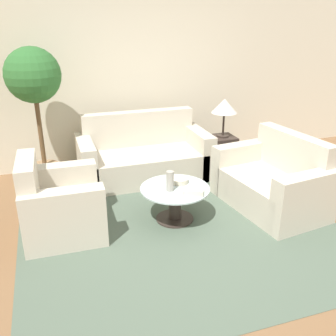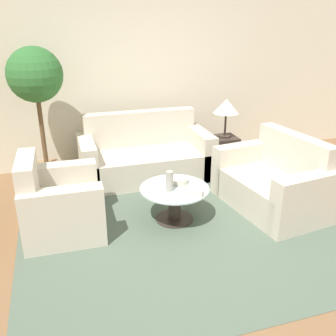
# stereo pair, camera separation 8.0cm
# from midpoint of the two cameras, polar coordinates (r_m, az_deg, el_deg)

# --- Properties ---
(ground_plane) EXTENTS (14.00, 14.00, 0.00)m
(ground_plane) POSITION_cam_midpoint_polar(r_m,az_deg,el_deg) (3.98, 5.29, -11.46)
(ground_plane) COLOR brown
(wall_back) EXTENTS (10.00, 0.06, 2.60)m
(wall_back) POSITION_cam_midpoint_polar(r_m,az_deg,el_deg) (5.93, -4.77, 13.35)
(wall_back) COLOR beige
(wall_back) RESTS_ON ground_plane
(rug) EXTENTS (3.44, 3.54, 0.01)m
(rug) POSITION_cam_midpoint_polar(r_m,az_deg,el_deg) (4.40, 0.51, -7.77)
(rug) COLOR #4C5B4C
(rug) RESTS_ON ground_plane
(sofa_main) EXTENTS (1.85, 0.88, 0.91)m
(sofa_main) POSITION_cam_midpoint_polar(r_m,az_deg,el_deg) (5.46, -4.21, 1.63)
(sofa_main) COLOR beige
(sofa_main) RESTS_ON ground_plane
(armchair) EXTENTS (0.83, 0.92, 0.88)m
(armchair) POSITION_cam_midpoint_polar(r_m,az_deg,el_deg) (4.21, -17.03, -5.82)
(armchair) COLOR beige
(armchair) RESTS_ON ground_plane
(loveseat) EXTENTS (1.02, 1.46, 0.90)m
(loveseat) POSITION_cam_midpoint_polar(r_m,az_deg,el_deg) (4.76, 15.43, -2.30)
(loveseat) COLOR beige
(loveseat) RESTS_ON ground_plane
(coffee_table) EXTENTS (0.79, 0.79, 0.41)m
(coffee_table) POSITION_cam_midpoint_polar(r_m,az_deg,el_deg) (4.28, 0.52, -4.76)
(coffee_table) COLOR #332823
(coffee_table) RESTS_ON ground_plane
(side_table) EXTENTS (0.36, 0.36, 0.52)m
(side_table) POSITION_cam_midpoint_polar(r_m,az_deg,el_deg) (5.76, 7.80, 2.29)
(side_table) COLOR #332823
(side_table) RESTS_ON ground_plane
(table_lamp) EXTENTS (0.38, 0.38, 0.57)m
(table_lamp) POSITION_cam_midpoint_polar(r_m,az_deg,el_deg) (5.56, 8.18, 9.21)
(table_lamp) COLOR #332823
(table_lamp) RESTS_ON side_table
(potted_plant) EXTENTS (0.70, 0.70, 1.86)m
(potted_plant) POSITION_cam_midpoint_polar(r_m,az_deg,el_deg) (5.17, -20.11, 11.40)
(potted_plant) COLOR #93704C
(potted_plant) RESTS_ON ground_plane
(vase) EXTENTS (0.08, 0.08, 0.23)m
(vase) POSITION_cam_midpoint_polar(r_m,az_deg,el_deg) (4.11, -0.25, -2.00)
(vase) COLOR #9E998E
(vase) RESTS_ON coffee_table
(bowl) EXTENTS (0.21, 0.21, 0.06)m
(bowl) POSITION_cam_midpoint_polar(r_m,az_deg,el_deg) (4.33, 1.25, -1.91)
(bowl) COLOR beige
(bowl) RESTS_ON coffee_table
(book_stack) EXTENTS (0.26, 0.22, 0.06)m
(book_stack) POSITION_cam_midpoint_polar(r_m,az_deg,el_deg) (4.06, 3.26, -3.62)
(book_stack) COLOR beige
(book_stack) RESTS_ON coffee_table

